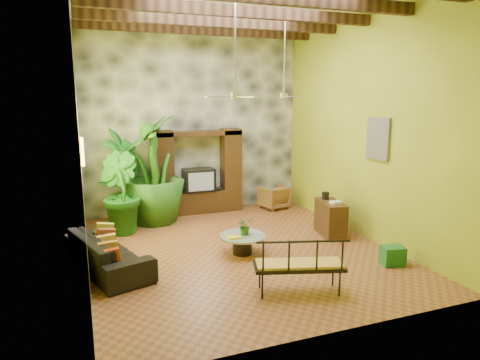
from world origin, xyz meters
name	(u,v)px	position (x,y,z in m)	size (l,w,h in m)	color
ground	(238,249)	(0.00, 0.00, 0.00)	(7.00, 7.00, 0.00)	brown
back_wall	(194,121)	(0.00, 3.50, 2.50)	(6.00, 0.02, 5.00)	olive
left_wall	(79,136)	(-3.00, 0.00, 2.50)	(0.02, 7.00, 5.00)	olive
right_wall	(363,127)	(3.00, 0.00, 2.50)	(0.02, 7.00, 5.00)	olive
stone_accent_wall	(195,121)	(0.00, 3.44, 2.50)	(5.98, 0.10, 4.98)	#34353B
ceiling_beams	(238,11)	(0.00, 0.00, 4.78)	(5.95, 5.36, 0.22)	#3D2513
entertainment_center	(198,178)	(0.00, 3.14, 0.97)	(2.40, 0.55, 2.30)	black
ceiling_fan_front	(235,85)	(-0.20, -0.40, 3.40)	(1.28, 1.28, 1.86)	#AFB0B4
ceiling_fan_back	(284,87)	(1.60, 1.20, 3.40)	(1.28, 1.28, 1.86)	#AFB0B4
wall_art_mask	(82,152)	(-2.96, 1.00, 2.10)	(0.06, 0.32, 0.55)	yellow
wall_art_painting	(378,139)	(2.96, -0.60, 2.30)	(0.06, 0.70, 0.90)	#2A649B
sofa	(108,252)	(-2.65, -0.14, 0.34)	(2.31, 0.90, 0.67)	black
wicker_armchair	(274,197)	(2.13, 2.78, 0.33)	(0.70, 0.72, 0.65)	brown
tall_plant_a	(125,175)	(-1.98, 2.99, 1.20)	(1.27, 0.86, 2.41)	#1B671D
tall_plant_b	(119,193)	(-2.22, 2.05, 0.96)	(1.06, 0.85, 1.92)	#195917
tall_plant_c	(153,169)	(-1.31, 2.62, 1.37)	(1.54, 1.54, 2.74)	#265F19
coffee_table	(242,242)	(-0.01, -0.27, 0.26)	(0.94, 0.94, 0.40)	black
centerpiece_plant	(245,226)	(0.06, -0.25, 0.58)	(0.32, 0.28, 0.36)	#255817
yellow_tray	(234,237)	(-0.23, -0.38, 0.41)	(0.27, 0.19, 0.03)	gold
iron_bench	(302,263)	(0.24, -2.30, 0.54)	(1.56, 0.96, 0.57)	black
side_console	(330,218)	(2.34, 0.14, 0.40)	(0.45, 1.00, 0.80)	#3E2913
green_bin	(393,256)	(2.49, -1.84, 0.18)	(0.42, 0.31, 0.37)	#1F7738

